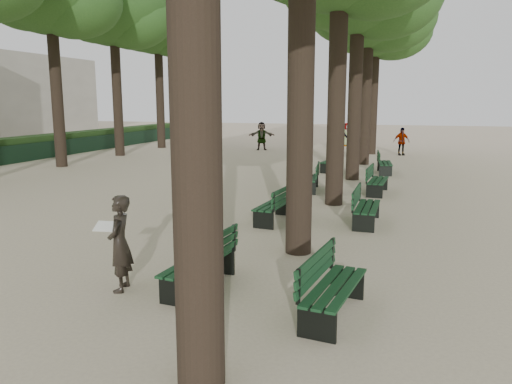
# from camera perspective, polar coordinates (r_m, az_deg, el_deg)

# --- Properties ---
(ground) EXTENTS (120.00, 120.00, 0.00)m
(ground) POSITION_cam_1_polar(r_m,az_deg,el_deg) (8.08, -10.56, -11.90)
(ground) COLOR beige
(ground) RESTS_ON ground
(tree_central_5) EXTENTS (6.00, 6.00, 9.95)m
(tree_central_5) POSITION_cam_1_polar(r_m,az_deg,el_deg) (30.03, 13.62, 18.93)
(tree_central_5) COLOR #33261C
(tree_central_5) RESTS_ON ground
(tree_far_4) EXTENTS (6.00, 6.00, 10.45)m
(tree_far_4) POSITION_cam_1_polar(r_m,az_deg,el_deg) (29.54, -16.06, 19.95)
(tree_far_4) COLOR #33261C
(tree_far_4) RESTS_ON ground
(tree_far_5) EXTENTS (6.00, 6.00, 10.45)m
(tree_far_5) POSITION_cam_1_polar(r_m,az_deg,el_deg) (33.81, -11.22, 18.87)
(tree_far_5) COLOR #33261C
(tree_far_5) RESTS_ON ground
(bench_left_0) EXTENTS (0.73, 1.85, 0.92)m
(bench_left_0) POSITION_cam_1_polar(r_m,az_deg,el_deg) (8.32, -6.48, -9.10)
(bench_left_0) COLOR black
(bench_left_0) RESTS_ON ground
(bench_left_1) EXTENTS (0.74, 1.85, 0.92)m
(bench_left_1) POSITION_cam_1_polar(r_m,az_deg,el_deg) (12.70, 2.13, -2.21)
(bench_left_1) COLOR black
(bench_left_1) RESTS_ON ground
(bench_left_2) EXTENTS (0.80, 1.86, 0.92)m
(bench_left_2) POSITION_cam_1_polar(r_m,az_deg,el_deg) (17.18, 6.13, 1.05)
(bench_left_2) COLOR black
(bench_left_2) RESTS_ON ground
(bench_left_3) EXTENTS (0.81, 1.86, 0.92)m
(bench_left_3) POSITION_cam_1_polar(r_m,az_deg,el_deg) (22.08, 8.60, 3.06)
(bench_left_3) COLOR black
(bench_left_3) RESTS_ON ground
(bench_right_0) EXTENTS (0.80, 1.86, 0.92)m
(bench_right_0) POSITION_cam_1_polar(r_m,az_deg,el_deg) (7.32, 8.88, -11.94)
(bench_right_0) COLOR black
(bench_right_0) RESTS_ON ground
(bench_right_1) EXTENTS (0.59, 1.80, 0.92)m
(bench_right_1) POSITION_cam_1_polar(r_m,az_deg,el_deg) (12.72, 12.53, -2.43)
(bench_right_1) COLOR black
(bench_right_1) RESTS_ON ground
(bench_right_2) EXTENTS (0.67, 1.83, 0.92)m
(bench_right_2) POSITION_cam_1_polar(r_m,az_deg,el_deg) (16.99, 13.71, 0.71)
(bench_right_2) COLOR black
(bench_right_2) RESTS_ON ground
(bench_right_3) EXTENTS (0.76, 1.85, 0.92)m
(bench_right_3) POSITION_cam_1_polar(r_m,az_deg,el_deg) (21.85, 14.48, 2.77)
(bench_right_3) COLOR black
(bench_right_3) RESTS_ON ground
(man_with_map) EXTENTS (0.67, 0.69, 1.57)m
(man_with_map) POSITION_cam_1_polar(r_m,az_deg,el_deg) (8.33, -15.30, -5.68)
(man_with_map) COLOR black
(man_with_map) RESTS_ON ground
(pedestrian_b) EXTENTS (1.25, 0.85, 1.87)m
(pedestrian_b) POSITION_cam_1_polar(r_m,az_deg,el_deg) (30.81, 9.57, 6.32)
(pedestrian_b) COLOR #262628
(pedestrian_b) RESTS_ON ground
(pedestrian_a) EXTENTS (0.68, 0.86, 1.64)m
(pedestrian_a) POSITION_cam_1_polar(r_m,az_deg,el_deg) (33.39, 8.98, 6.44)
(pedestrian_a) COLOR #262628
(pedestrian_a) RESTS_ON ground
(pedestrian_d) EXTENTS (0.78, 0.75, 1.57)m
(pedestrian_d) POSITION_cam_1_polar(r_m,az_deg,el_deg) (34.73, 10.27, 6.49)
(pedestrian_d) COLOR #262628
(pedestrian_d) RESTS_ON ground
(pedestrian_e) EXTENTS (1.65, 0.82, 1.75)m
(pedestrian_e) POSITION_cam_1_polar(r_m,az_deg,el_deg) (31.40, 0.65, 6.42)
(pedestrian_e) COLOR #262628
(pedestrian_e) RESTS_ON ground
(pedestrian_c) EXTENTS (0.97, 0.62, 1.56)m
(pedestrian_c) POSITION_cam_1_polar(r_m,az_deg,el_deg) (29.46, 16.28, 5.57)
(pedestrian_c) COLOR #262628
(pedestrian_c) RESTS_ON ground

